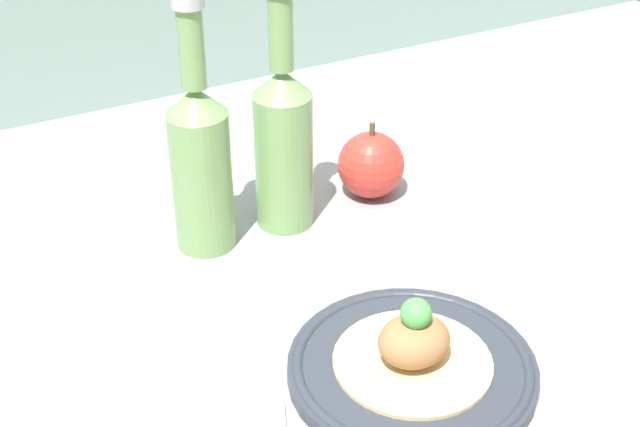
% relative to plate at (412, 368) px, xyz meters
% --- Properties ---
extents(ground_plane, '(1.80, 1.10, 0.04)m').
position_rel_plate_xyz_m(ground_plane, '(0.04, 0.16, -0.03)').
color(ground_plane, gray).
extents(plate, '(0.22, 0.22, 0.02)m').
position_rel_plate_xyz_m(plate, '(0.00, 0.00, 0.00)').
color(plate, '#2D333D').
rests_on(plate, ground_plane).
extents(plated_food, '(0.14, 0.14, 0.07)m').
position_rel_plate_xyz_m(plated_food, '(0.00, 0.00, 0.03)').
color(plated_food, '#D6BC7F').
rests_on(plated_food, plate).
extents(cider_bottle_left, '(0.06, 0.06, 0.28)m').
position_rel_plate_xyz_m(cider_bottle_left, '(-0.08, 0.29, 0.09)').
color(cider_bottle_left, '#729E5B').
rests_on(cider_bottle_left, ground_plane).
extents(cider_bottle_right, '(0.06, 0.06, 0.28)m').
position_rel_plate_xyz_m(cider_bottle_right, '(0.01, 0.29, 0.09)').
color(cider_bottle_right, '#729E5B').
rests_on(cider_bottle_right, ground_plane).
extents(apple, '(0.08, 0.08, 0.09)m').
position_rel_plate_xyz_m(apple, '(0.13, 0.29, 0.03)').
color(apple, red).
rests_on(apple, ground_plane).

